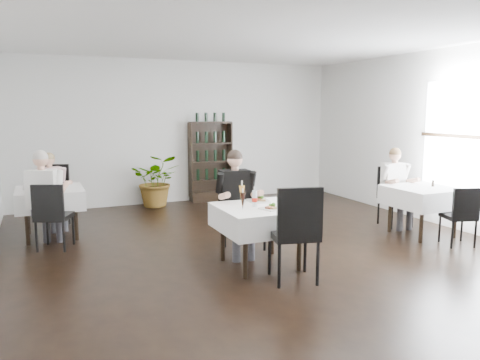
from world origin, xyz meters
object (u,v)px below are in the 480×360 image
(potted_tree, at_px, (157,180))
(wine_shelf, at_px, (211,162))
(diner_main, at_px, (237,195))
(main_table, at_px, (260,218))

(potted_tree, bearing_deg, wine_shelf, 6.92)
(potted_tree, height_order, diner_main, diner_main)
(wine_shelf, bearing_deg, main_table, -101.78)
(diner_main, bearing_deg, main_table, -79.13)
(diner_main, bearing_deg, wine_shelf, 75.23)
(wine_shelf, distance_m, main_table, 4.41)
(potted_tree, distance_m, diner_main, 3.66)
(wine_shelf, distance_m, potted_tree, 1.28)
(wine_shelf, relative_size, main_table, 1.70)
(main_table, relative_size, diner_main, 0.71)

